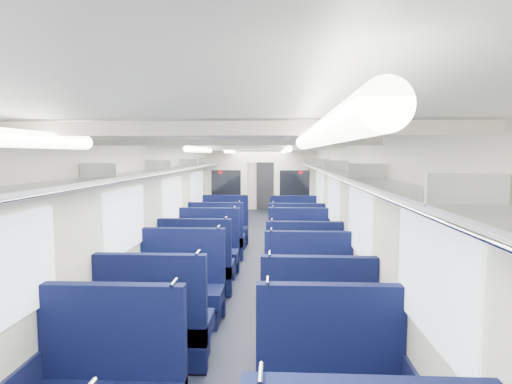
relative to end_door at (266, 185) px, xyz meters
name	(u,v)px	position (x,y,z in m)	size (l,w,h in m)	color
floor	(254,271)	(0.00, -8.94, -1.00)	(2.80, 18.00, 0.01)	black
ceiling	(254,146)	(0.00, -8.94, 1.35)	(2.80, 18.00, 0.01)	silver
wall_left	(180,209)	(-1.40, -8.94, 0.18)	(0.02, 18.00, 2.35)	beige
dado_left	(181,252)	(-1.39, -8.94, -0.65)	(0.03, 17.90, 0.70)	black
wall_right	(330,210)	(1.40, -8.94, 0.18)	(0.02, 18.00, 2.35)	beige
dado_right	(328,254)	(1.39, -8.94, -0.65)	(0.03, 17.90, 0.70)	black
wall_far	(266,180)	(0.00, 0.06, 0.18)	(2.80, 0.02, 2.35)	beige
luggage_rack_left	(189,167)	(-1.21, -8.94, 0.97)	(0.36, 17.40, 0.18)	#B2B5BA
luggage_rack_right	(320,167)	(1.21, -8.94, 0.97)	(0.36, 17.40, 0.18)	#B2B5BA
windows	(253,199)	(0.00, -9.40, 0.42)	(2.78, 15.60, 0.75)	white
ceiling_fittings	(253,149)	(0.00, -9.20, 1.29)	(2.70, 16.06, 0.11)	beige
end_door	(266,185)	(0.00, 0.00, 0.00)	(0.75, 0.06, 2.00)	black
bulkhead	(260,192)	(0.00, -5.94, 0.23)	(2.80, 0.10, 2.35)	beige
seat_8	(156,329)	(-0.83, -12.55, -0.61)	(1.13, 0.62, 1.25)	#0C123C
seat_9	(316,333)	(0.83, -12.57, -0.61)	(1.13, 0.62, 1.25)	#0C123C
seat_10	(181,293)	(-0.83, -11.39, -0.61)	(1.13, 0.62, 1.25)	#0C123C
seat_11	(309,299)	(0.83, -11.55, -0.61)	(1.13, 0.62, 1.25)	#0C123C
seat_12	(197,270)	(-0.83, -10.26, -0.61)	(1.13, 0.62, 1.25)	#0C123C
seat_13	(303,274)	(0.83, -10.44, -0.61)	(1.13, 0.62, 1.25)	#0C123C
seat_14	(208,254)	(-0.83, -9.25, -0.61)	(1.13, 0.62, 1.25)	#0C123C
seat_15	(299,254)	(0.83, -9.16, -0.61)	(1.13, 0.62, 1.25)	#0C123C
seat_16	(217,241)	(-0.83, -8.04, -0.61)	(1.13, 0.62, 1.25)	#0C123C
seat_17	(296,243)	(0.83, -8.12, -0.61)	(1.13, 0.62, 1.25)	#0C123C
seat_18	(224,230)	(-0.83, -6.78, -0.61)	(1.13, 0.62, 1.25)	#0C123C
seat_19	(294,231)	(0.83, -6.85, -0.61)	(1.13, 0.62, 1.25)	#0C123C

